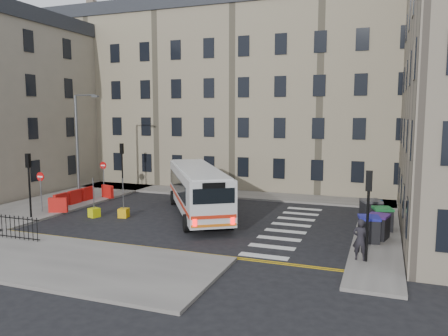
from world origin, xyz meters
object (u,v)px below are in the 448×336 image
Objects in this scene: wheelie_bin_d at (371,211)px; bus at (198,188)px; wheelie_bin_b at (378,226)px; wheelie_bin_a at (369,229)px; wheelie_bin_e at (374,210)px; streetlamp at (77,146)px; wheelie_bin_c at (382,219)px; pedestrian at (360,240)px; bollard_chevron at (124,213)px; bollard_yellow at (94,213)px.

bus is at bearing 167.27° from wheelie_bin_d.
wheelie_bin_b is 0.89× the size of wheelie_bin_d.
bus is at bearing 154.96° from wheelie_bin_a.
wheelie_bin_d is at bearing 80.98° from wheelie_bin_a.
wheelie_bin_e is (11.08, 2.19, -1.06)m from bus.
bus is 11.43m from wheelie_bin_a.
streetlamp is at bearing 141.27° from bus.
wheelie_bin_d reaches higher than wheelie_bin_b.
wheelie_bin_a is 2.76m from wheelie_bin_c.
pedestrian is at bearing -113.03° from wheelie_bin_c.
bus is at bearing -176.96° from wheelie_bin_b.
streetlamp is 22.81m from pedestrian.
bollard_chevron is (-15.37, -4.51, -0.45)m from wheelie_bin_e.
wheelie_bin_a is (10.98, -3.01, -0.99)m from bus.
wheelie_bin_b is at bearing -101.50° from wheelie_bin_d.
streetlamp is 22.57m from wheelie_bin_b.
wheelie_bin_d is (10.93, 1.26, -0.95)m from bus.
wheelie_bin_a is at bearing -0.36° from bollard_yellow.
wheelie_bin_a is 0.71× the size of pedestrian.
wheelie_bin_b is 1.95m from wheelie_bin_c.
streetlamp reaches higher than bus.
pedestrian is 3.17× the size of bollard_yellow.
wheelie_bin_c reaches higher than bollard_chevron.
wheelie_bin_e is (-0.53, 2.52, -0.05)m from wheelie_bin_c.
bus reaches higher than wheelie_bin_a.
wheelie_bin_c is 0.89× the size of wheelie_bin_d.
bollard_yellow is (-17.77, -2.58, -0.50)m from wheelie_bin_c.
wheelie_bin_b is 15.71m from bollard_chevron.
streetlamp reaches higher than bollard_chevron.
wheelie_bin_c is at bearing 7.13° from bollard_chevron.
bollard_yellow is (4.44, -4.09, -4.04)m from streetlamp.
wheelie_bin_c is (0.63, 2.69, -0.01)m from wheelie_bin_a.
wheelie_bin_a is at bearing -91.11° from pedestrian.
wheelie_bin_b is 4.04m from pedestrian.
streetlamp is 4.29× the size of pedestrian.
bollard_yellow is (-17.24, -5.10, -0.45)m from wheelie_bin_e.
bus is 11.66m from wheelie_bin_c.
wheelie_bin_b is 1.00× the size of wheelie_bin_c.
streetlamp is at bearing -170.79° from wheelie_bin_e.
streetlamp is 5.87× the size of wheelie_bin_c.
streetlamp is 22.54m from wheelie_bin_c.
pedestrian reaches higher than wheelie_bin_d.
wheelie_bin_e is 16.02m from bollard_chevron.
bus is 11.35m from wheelie_bin_e.
bollard_yellow is at bearing -162.39° from bollard_chevron.
streetlamp reaches higher than wheelie_bin_d.
wheelie_bin_d reaches higher than wheelie_bin_e.
wheelie_bin_d is 7.50m from pedestrian.
streetlamp is at bearing 137.34° from bollard_yellow.
streetlamp is 10.97m from bus.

